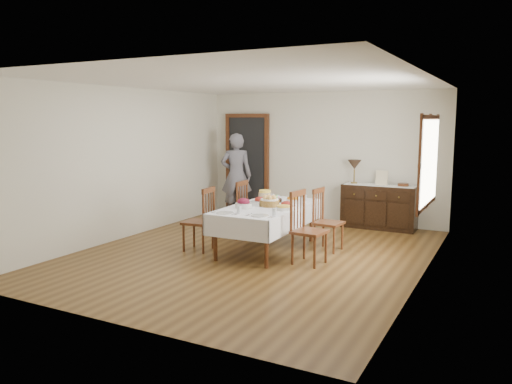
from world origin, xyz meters
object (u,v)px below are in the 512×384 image
at_px(chair_left_far, 235,209).
at_px(person, 236,173).
at_px(chair_right_far, 326,219).
at_px(table_lamp, 354,165).
at_px(dining_table, 267,211).
at_px(chair_left_near, 201,219).
at_px(chair_right_near, 306,227).
at_px(sideboard, 379,207).

xyz_separation_m(chair_left_far, person, (-0.89, 1.60, 0.44)).
bearing_deg(chair_right_far, table_lamp, 8.83).
height_order(dining_table, chair_left_near, chair_left_near).
distance_m(chair_right_near, sideboard, 2.84).
xyz_separation_m(chair_right_far, sideboard, (0.36, 1.97, -0.08)).
height_order(chair_right_near, chair_right_far, chair_right_near).
bearing_deg(table_lamp, chair_left_far, -129.37).
height_order(dining_table, chair_right_far, chair_right_far).
xyz_separation_m(person, table_lamp, (2.45, 0.29, 0.24)).
bearing_deg(chair_left_near, chair_right_near, 87.21).
distance_m(dining_table, table_lamp, 2.56).
bearing_deg(person, table_lamp, 161.76).
distance_m(dining_table, person, 2.78).
relative_size(chair_left_far, chair_right_far, 1.03).
bearing_deg(person, chair_right_far, 122.16).
bearing_deg(chair_left_far, dining_table, 57.78).
bearing_deg(chair_left_near, person, -168.07).
distance_m(chair_left_far, person, 1.89).
relative_size(chair_right_far, sideboard, 0.71).
height_order(chair_left_near, chair_right_near, chair_right_near).
distance_m(chair_left_near, chair_right_near, 1.73).
distance_m(dining_table, chair_left_near, 1.04).
height_order(chair_left_near, chair_left_far, chair_left_near).
height_order(chair_left_far, sideboard, chair_left_far).
relative_size(chair_left_near, chair_right_near, 0.96).
bearing_deg(chair_left_near, sideboard, 138.23).
xyz_separation_m(dining_table, chair_right_far, (0.81, 0.45, -0.13)).
height_order(chair_left_far, table_lamp, table_lamp).
relative_size(sideboard, person, 0.73).
bearing_deg(sideboard, chair_left_far, -137.01).
relative_size(chair_right_near, sideboard, 0.76).
relative_size(dining_table, person, 1.10).
xyz_separation_m(chair_left_near, sideboard, (2.08, 2.92, -0.09)).
relative_size(dining_table, chair_left_near, 2.06).
xyz_separation_m(chair_left_near, chair_right_far, (1.72, 0.94, -0.01)).
relative_size(chair_right_near, person, 0.55).
bearing_deg(chair_right_near, dining_table, 70.74).
xyz_separation_m(dining_table, chair_right_near, (0.82, -0.39, -0.09)).
distance_m(dining_table, chair_left_far, 1.02).
xyz_separation_m(chair_left_near, chair_left_far, (0.04, 1.01, -0.00)).
distance_m(dining_table, chair_right_far, 0.94).
distance_m(chair_left_far, sideboard, 2.80).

